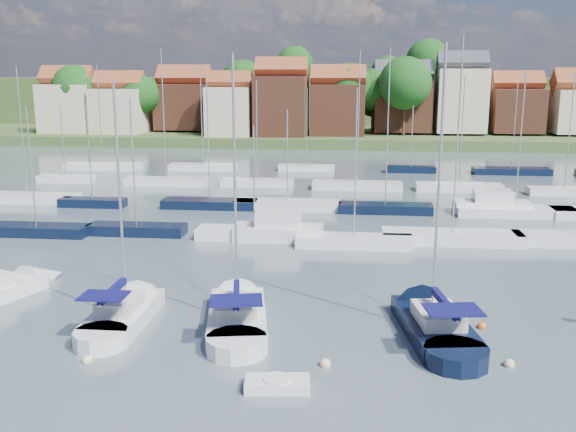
# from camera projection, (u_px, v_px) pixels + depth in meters

# --- Properties ---
(ground) EXTENTS (260.00, 260.00, 0.00)m
(ground) POSITION_uv_depth(u_px,v_px,m) (350.00, 195.00, 69.65)
(ground) COLOR #43505C
(ground) RESTS_ON ground
(sailboat_left) EXTENTS (2.72, 9.97, 13.59)m
(sailboat_left) POSITION_uv_depth(u_px,v_px,m) (130.00, 309.00, 34.86)
(sailboat_left) COLOR silver
(sailboat_left) RESTS_ON ground
(sailboat_centre) EXTENTS (4.85, 11.43, 15.08)m
(sailboat_centre) POSITION_uv_depth(u_px,v_px,m) (237.00, 310.00, 34.76)
(sailboat_centre) COLOR silver
(sailboat_centre) RESTS_ON ground
(sailboat_navy) EXTENTS (4.71, 11.53, 15.54)m
(sailboat_navy) POSITION_uv_depth(u_px,v_px,m) (428.00, 318.00, 33.59)
(sailboat_navy) COLOR black
(sailboat_navy) RESTS_ON ground
(sailboat_far) EXTENTS (5.61, 9.44, 12.29)m
(sailboat_far) POSITION_uv_depth(u_px,v_px,m) (8.00, 289.00, 38.12)
(sailboat_far) COLOR silver
(sailboat_far) RESTS_ON ground
(tender) EXTENTS (2.82, 1.51, 0.59)m
(tender) POSITION_uv_depth(u_px,v_px,m) (277.00, 384.00, 26.68)
(tender) COLOR silver
(tender) RESTS_ON ground
(buoy_b) EXTENTS (0.50, 0.50, 0.50)m
(buoy_b) POSITION_uv_depth(u_px,v_px,m) (87.00, 362.00, 29.21)
(buoy_b) COLOR beige
(buoy_b) RESTS_ON ground
(buoy_c) EXTENTS (0.44, 0.44, 0.44)m
(buoy_c) POSITION_uv_depth(u_px,v_px,m) (237.00, 352.00, 30.25)
(buoy_c) COLOR #D85914
(buoy_c) RESTS_ON ground
(buoy_d) EXTENTS (0.52, 0.52, 0.52)m
(buoy_d) POSITION_uv_depth(u_px,v_px,m) (325.00, 366.00, 28.86)
(buoy_d) COLOR beige
(buoy_d) RESTS_ON ground
(buoy_e) EXTENTS (0.45, 0.45, 0.45)m
(buoy_e) POSITION_uv_depth(u_px,v_px,m) (414.00, 298.00, 37.62)
(buoy_e) COLOR #D85914
(buoy_e) RESTS_ON ground
(buoy_f) EXTENTS (0.50, 0.50, 0.50)m
(buoy_f) POSITION_uv_depth(u_px,v_px,m) (509.00, 366.00, 28.84)
(buoy_f) COLOR beige
(buoy_f) RESTS_ON ground
(buoy_g) EXTENTS (0.45, 0.45, 0.45)m
(buoy_g) POSITION_uv_depth(u_px,v_px,m) (482.00, 328.00, 33.15)
(buoy_g) COLOR #D85914
(buoy_g) RESTS_ON ground
(buoy_h) EXTENTS (0.46, 0.46, 0.46)m
(buoy_h) POSITION_uv_depth(u_px,v_px,m) (220.00, 355.00, 29.97)
(buoy_h) COLOR beige
(buoy_h) RESTS_ON ground
(marina_field) EXTENTS (79.62, 41.41, 15.93)m
(marina_field) POSITION_uv_depth(u_px,v_px,m) (368.00, 200.00, 64.65)
(marina_field) COLOR silver
(marina_field) RESTS_ON ground
(far_shore_town) EXTENTS (212.46, 90.00, 22.27)m
(far_shore_town) POSITION_uv_depth(u_px,v_px,m) (364.00, 108.00, 158.38)
(far_shore_town) COLOR #3F542A
(far_shore_town) RESTS_ON ground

